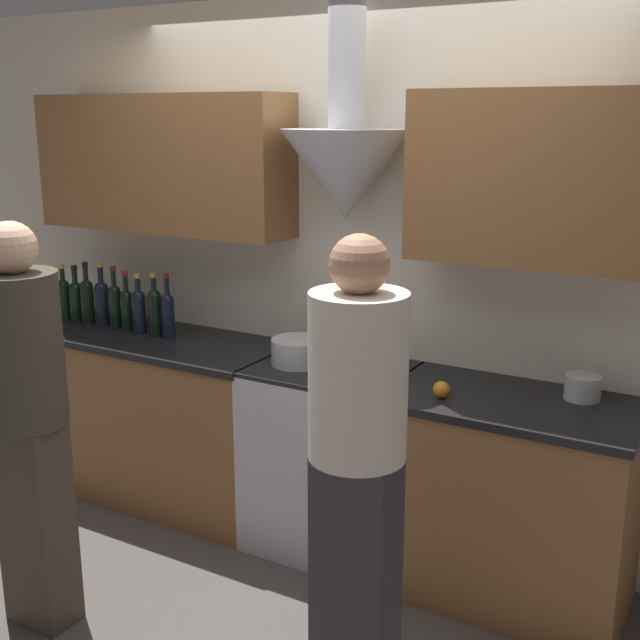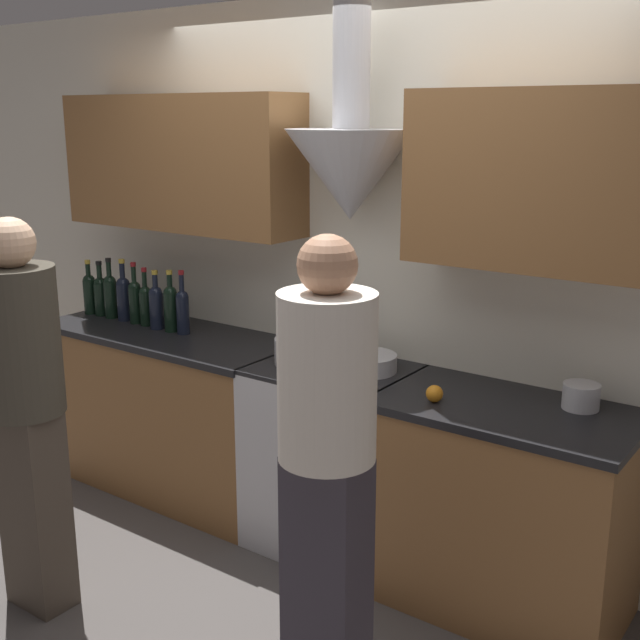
{
  "view_description": "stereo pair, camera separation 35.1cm",
  "coord_description": "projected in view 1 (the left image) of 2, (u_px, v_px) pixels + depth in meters",
  "views": [
    {
      "loc": [
        1.74,
        -2.77,
        2.05
      ],
      "look_at": [
        0.0,
        0.24,
        1.15
      ],
      "focal_mm": 45.0,
      "sensor_mm": 36.0,
      "label": 1
    },
    {
      "loc": [
        2.03,
        -2.58,
        2.05
      ],
      "look_at": [
        0.0,
        0.24,
        1.15
      ],
      "focal_mm": 45.0,
      "sensor_mm": 36.0,
      "label": 2
    }
  ],
  "objects": [
    {
      "name": "wine_bottle_5",
      "position": [
        127.0,
        307.0,
        4.35
      ],
      "size": [
        0.07,
        0.07,
        0.33
      ],
      "color": "black",
      "rests_on": "counter_left"
    },
    {
      "name": "wine_bottle_1",
      "position": [
        76.0,
        299.0,
        4.54
      ],
      "size": [
        0.08,
        0.08,
        0.32
      ],
      "color": "black",
      "rests_on": "counter_left"
    },
    {
      "name": "counter_right",
      "position": [
        507.0,
        498.0,
        3.43
      ],
      "size": [
        1.06,
        0.62,
        0.9
      ],
      "color": "brown",
      "rests_on": "ground_plane"
    },
    {
      "name": "wine_bottle_6",
      "position": [
        139.0,
        309.0,
        4.29
      ],
      "size": [
        0.08,
        0.08,
        0.33
      ],
      "color": "black",
      "rests_on": "counter_left"
    },
    {
      "name": "wine_bottle_3",
      "position": [
        102.0,
        301.0,
        4.44
      ],
      "size": [
        0.08,
        0.08,
        0.35
      ],
      "color": "black",
      "rests_on": "counter_left"
    },
    {
      "name": "wine_bottle_2",
      "position": [
        87.0,
        299.0,
        4.49
      ],
      "size": [
        0.07,
        0.07,
        0.35
      ],
      "color": "black",
      "rests_on": "counter_left"
    },
    {
      "name": "wine_bottle_8",
      "position": [
        168.0,
        313.0,
        4.2
      ],
      "size": [
        0.07,
        0.07,
        0.35
      ],
      "color": "black",
      "rests_on": "counter_left"
    },
    {
      "name": "person_foreground_left",
      "position": [
        26.0,
        411.0,
        3.13
      ],
      "size": [
        0.32,
        0.32,
        1.67
      ],
      "color": "#473D33",
      "rests_on": "ground_plane"
    },
    {
      "name": "wine_bottle_0",
      "position": [
        64.0,
        297.0,
        4.57
      ],
      "size": [
        0.07,
        0.07,
        0.32
      ],
      "color": "black",
      "rests_on": "counter_left"
    },
    {
      "name": "wine_bottle_7",
      "position": [
        155.0,
        310.0,
        4.24
      ],
      "size": [
        0.08,
        0.08,
        0.34
      ],
      "color": "black",
      "rests_on": "counter_left"
    },
    {
      "name": "stock_pot",
      "position": [
        298.0,
        351.0,
        3.77
      ],
      "size": [
        0.25,
        0.25,
        0.12
      ],
      "color": "silver",
      "rests_on": "stove_range"
    },
    {
      "name": "saucepan",
      "position": [
        583.0,
        387.0,
        3.31
      ],
      "size": [
        0.15,
        0.15,
        0.1
      ],
      "color": "silver",
      "rests_on": "counter_right"
    },
    {
      "name": "counter_left",
      "position": [
        156.0,
        415.0,
        4.38
      ],
      "size": [
        1.51,
        0.62,
        0.9
      ],
      "color": "brown",
      "rests_on": "ground_plane"
    },
    {
      "name": "person_foreground_right",
      "position": [
        357.0,
        457.0,
        2.68
      ],
      "size": [
        0.33,
        0.33,
        1.69
      ],
      "color": "#38333D",
      "rests_on": "ground_plane"
    },
    {
      "name": "ground_plane",
      "position": [
        294.0,
        575.0,
        3.68
      ],
      "size": [
        12.0,
        12.0,
        0.0
      ],
      "primitive_type": "plane",
      "color": "#4C4744"
    },
    {
      "name": "wine_bottle_4",
      "position": [
        115.0,
        304.0,
        4.39
      ],
      "size": [
        0.07,
        0.07,
        0.35
      ],
      "color": "black",
      "rests_on": "counter_left"
    },
    {
      "name": "stove_range",
      "position": [
        331.0,
        456.0,
        3.85
      ],
      "size": [
        0.7,
        0.6,
        0.9
      ],
      "color": "silver",
      "rests_on": "ground_plane"
    },
    {
      "name": "orange_fruit",
      "position": [
        441.0,
        390.0,
        3.33
      ],
      "size": [
        0.07,
        0.07,
        0.07
      ],
      "color": "orange",
      "rests_on": "counter_right"
    },
    {
      "name": "mixing_bowl",
      "position": [
        366.0,
        361.0,
        3.7
      ],
      "size": [
        0.27,
        0.27,
        0.08
      ],
      "color": "silver",
      "rests_on": "stove_range"
    },
    {
      "name": "wall_back",
      "position": [
        343.0,
        236.0,
        3.86
      ],
      "size": [
        8.4,
        0.6,
        2.6
      ],
      "color": "silver",
      "rests_on": "ground_plane"
    }
  ]
}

